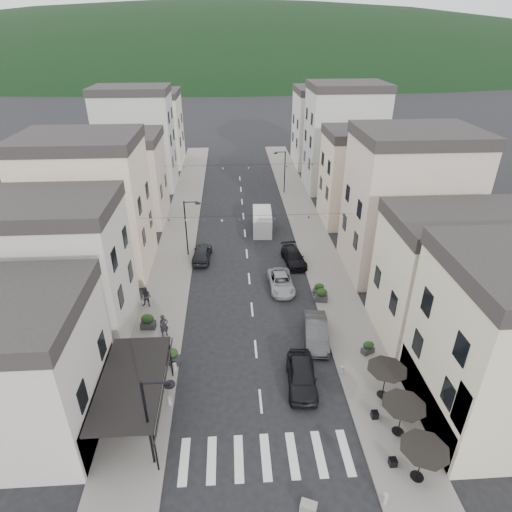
{
  "coord_description": "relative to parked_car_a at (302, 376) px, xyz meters",
  "views": [
    {
      "loc": [
        -1.52,
        -13.48,
        21.1
      ],
      "look_at": [
        0.52,
        18.98,
        3.5
      ],
      "focal_mm": 30.0,
      "sensor_mm": 36.0,
      "label": 1
    }
  ],
  "objects": [
    {
      "name": "ground",
      "position": [
        -2.8,
        -7.25,
        -0.8
      ],
      "size": [
        700.0,
        700.0,
        0.0
      ],
      "primitive_type": "plane",
      "color": "black",
      "rests_on": "ground"
    },
    {
      "name": "sidewalk_left",
      "position": [
        -10.3,
        24.75,
        -0.74
      ],
      "size": [
        4.0,
        76.0,
        0.12
      ],
      "primitive_type": "cube",
      "color": "slate",
      "rests_on": "ground"
    },
    {
      "name": "sidewalk_right",
      "position": [
        4.7,
        24.75,
        -0.74
      ],
      "size": [
        4.0,
        76.0,
        0.12
      ],
      "primitive_type": "cube",
      "color": "slate",
      "rests_on": "ground"
    },
    {
      "name": "hill_backdrop",
      "position": [
        -2.8,
        292.75,
        -0.8
      ],
      "size": [
        640.0,
        360.0,
        70.0
      ],
      "primitive_type": "ellipsoid",
      "color": "black",
      "rests_on": "ground"
    },
    {
      "name": "boutique_awning",
      "position": [
        -10.05,
        -2.25,
        2.31
      ],
      "size": [
        3.77,
        7.5,
        3.28
      ],
      "color": "black",
      "rests_on": "ground"
    },
    {
      "name": "buildings_row_left",
      "position": [
        -17.3,
        30.5,
        5.32
      ],
      "size": [
        10.2,
        54.16,
        14.0
      ],
      "color": "#BDB7AD",
      "rests_on": "ground"
    },
    {
      "name": "buildings_row_right",
      "position": [
        11.7,
        29.34,
        5.52
      ],
      "size": [
        10.2,
        54.16,
        14.5
      ],
      "color": "beige",
      "rests_on": "ground"
    },
    {
      "name": "cafe_terrace",
      "position": [
        4.9,
        -4.45,
        1.55
      ],
      "size": [
        2.5,
        8.1,
        2.53
      ],
      "color": "black",
      "rests_on": "ground"
    },
    {
      "name": "streetlamp_left_near",
      "position": [
        -8.62,
        -5.25,
        2.9
      ],
      "size": [
        1.7,
        0.56,
        6.0
      ],
      "color": "black",
      "rests_on": "ground"
    },
    {
      "name": "streetlamp_left_far",
      "position": [
        -8.62,
        18.75,
        2.9
      ],
      "size": [
        1.7,
        0.56,
        6.0
      ],
      "color": "black",
      "rests_on": "ground"
    },
    {
      "name": "streetlamp_right_far",
      "position": [
        3.02,
        36.75,
        2.9
      ],
      "size": [
        1.7,
        0.56,
        6.0
      ],
      "color": "black",
      "rests_on": "ground"
    },
    {
      "name": "bollards",
      "position": [
        -2.8,
        -1.75,
        -0.38
      ],
      "size": [
        11.66,
        10.26,
        0.6
      ],
      "color": "gray",
      "rests_on": "ground"
    },
    {
      "name": "bunting_near",
      "position": [
        -2.8,
        14.75,
        4.85
      ],
      "size": [
        19.0,
        0.28,
        0.62
      ],
      "color": "black",
      "rests_on": "ground"
    },
    {
      "name": "bunting_far",
      "position": [
        -2.8,
        30.75,
        4.85
      ],
      "size": [
        19.0,
        0.28,
        0.62
      ],
      "color": "black",
      "rests_on": "ground"
    },
    {
      "name": "parked_car_a",
      "position": [
        0.0,
        0.0,
        0.0
      ],
      "size": [
        2.22,
        4.83,
        1.61
      ],
      "primitive_type": "imported",
      "rotation": [
        0.0,
        0.0,
        -0.07
      ],
      "color": "black",
      "rests_on": "ground"
    },
    {
      "name": "parked_car_b",
      "position": [
        1.8,
        4.47,
        -0.01
      ],
      "size": [
        2.23,
        4.95,
        1.58
      ],
      "primitive_type": "imported",
      "rotation": [
        0.0,
        0.0,
        -0.12
      ],
      "color": "#353537",
      "rests_on": "ground"
    },
    {
      "name": "parked_car_c",
      "position": [
        0.0,
        11.89,
        -0.16
      ],
      "size": [
        2.29,
        4.72,
        1.29
      ],
      "primitive_type": "imported",
      "rotation": [
        0.0,
        0.0,
        0.03
      ],
      "color": "gray",
      "rests_on": "ground"
    },
    {
      "name": "parked_car_d",
      "position": [
        1.8,
        16.52,
        -0.14
      ],
      "size": [
        2.44,
        4.8,
        1.33
      ],
      "primitive_type": "imported",
      "rotation": [
        0.0,
        0.0,
        0.13
      ],
      "color": "black",
      "rests_on": "ground"
    },
    {
      "name": "parked_car_e",
      "position": [
        -7.4,
        17.71,
        -0.05
      ],
      "size": [
        2.05,
        4.5,
        1.5
      ],
      "primitive_type": "imported",
      "rotation": [
        0.0,
        0.0,
        3.08
      ],
      "color": "black",
      "rests_on": "ground"
    },
    {
      "name": "delivery_van",
      "position": [
        -0.77,
        24.42,
        0.44
      ],
      "size": [
        2.36,
        5.39,
        2.54
      ],
      "rotation": [
        0.0,
        0.0,
        -0.05
      ],
      "color": "silver",
      "rests_on": "ground"
    },
    {
      "name": "pedestrian_a",
      "position": [
        -9.65,
        5.6,
        0.25
      ],
      "size": [
        0.81,
        0.7,
        1.87
      ],
      "primitive_type": "imported",
      "rotation": [
        0.0,
        0.0,
        0.45
      ],
      "color": "black",
      "rests_on": "sidewalk_left"
    },
    {
      "name": "pedestrian_b",
      "position": [
        -11.64,
        9.62,
        0.23
      ],
      "size": [
        1.02,
        0.88,
        1.83
      ],
      "primitive_type": "imported",
      "rotation": [
        0.0,
        0.0,
        -0.23
      ],
      "color": "black",
      "rests_on": "sidewalk_left"
    },
    {
      "name": "concrete_block_a",
      "position": [
        -0.95,
        -8.34,
        -0.55
      ],
      "size": [
        0.93,
        0.77,
        0.5
      ],
      "primitive_type": "cube",
      "rotation": [
        0.0,
        0.0,
        -0.4
      ],
      "color": "gray",
      "rests_on": "ground"
    },
    {
      "name": "planter_la",
      "position": [
        -8.8,
        2.49,
        -0.06
      ],
      "size": [
        1.25,
        0.85,
        1.28
      ],
      "rotation": [
        0.0,
        0.0,
        -0.21
      ],
      "color": "#29292B",
      "rests_on": "sidewalk_left"
    },
    {
      "name": "planter_lb",
      "position": [
        -11.06,
        6.6,
        -0.06
      ],
      "size": [
        1.18,
        0.7,
        1.28
      ],
      "rotation": [
        0.0,
        0.0,
        -0.06
      ],
      "color": "#2B2B2D",
      "rests_on": "sidewalk_left"
    },
    {
      "name": "planter_ra",
      "position": [
        5.27,
        2.68,
        -0.19
      ],
      "size": [
        1.03,
        0.83,
        1.02
      ],
      "rotation": [
        0.0,
        0.0,
        0.42
      ],
      "color": "#2C2C2E",
      "rests_on": "sidewalk_right"
    },
    {
      "name": "planter_rb",
      "position": [
        3.2,
        9.48,
        -0.08
      ],
      "size": [
        1.19,
        0.79,
        1.24
      ],
      "rotation": [
        0.0,
        0.0,
        -0.18
      ],
      "color": "#303032",
      "rests_on": "sidewalk_right"
    },
    {
      "name": "planter_rc",
      "position": [
        3.2,
        10.5,
        -0.14
      ],
      "size": [
        1.01,
        0.58,
        1.11
      ],
      "rotation": [
        0.0,
        0.0,
        0.03
      ],
      "color": "#2E2F31",
      "rests_on": "sidewalk_right"
    }
  ]
}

